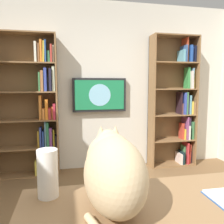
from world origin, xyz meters
The scene contains 6 objects.
wall_back centered at (0.00, -2.23, 1.35)m, with size 4.52×0.06×2.70m, color beige.
bookshelf_left centered at (-1.28, -2.06, 1.08)m, with size 0.78×0.28×2.18m.
bookshelf_right centered at (1.05, -2.06, 1.03)m, with size 0.94×0.28×2.12m.
wall_mounted_tv centered at (0.05, -2.15, 1.21)m, with size 0.86×0.07×0.54m.
cat centered at (0.38, 0.47, 0.95)m, with size 0.30×0.59×0.39m.
paper_towel_roll centered at (0.70, 0.28, 0.89)m, with size 0.11×0.11×0.26m, color white.
Camera 1 is at (0.60, 1.52, 1.35)m, focal length 36.76 mm.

